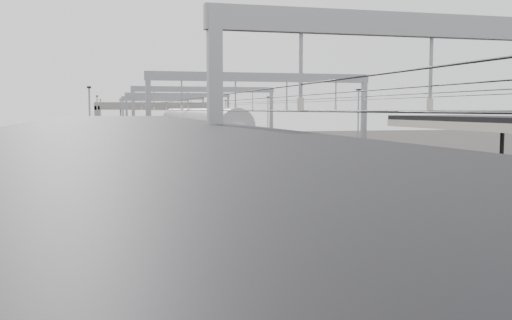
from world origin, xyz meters
TOP-DOWN VIEW (x-y plane):
  - platform_left at (-8.00, 45.00)m, footprint 4.00×120.00m
  - platform_right at (8.00, 45.00)m, footprint 4.00×120.00m
  - tracks at (0.00, 45.00)m, footprint 11.40×140.00m
  - overhead_line at (0.00, 51.62)m, footprint 13.00×140.00m
  - canopy_left at (-8.02, 2.99)m, footprint 4.40×30.00m
  - overbridge at (0.00, 100.00)m, footprint 22.00×2.20m
  - wall_left at (-11.20, 45.00)m, footprint 0.30×120.00m
  - wall_right at (11.20, 45.00)m, footprint 0.30×120.00m
  - train at (1.50, 56.60)m, footprint 2.87×52.27m
  - signal_green at (-5.20, 70.62)m, footprint 0.32×0.32m
  - signal_red_near at (3.20, 70.73)m, footprint 0.32×0.32m
  - signal_red_far at (5.40, 68.26)m, footprint 0.32×0.32m

SIDE VIEW (x-z plane):
  - tracks at x=0.00m, z-range -0.05..0.15m
  - platform_left at x=-8.00m, z-range 0.00..1.00m
  - platform_right at x=8.00m, z-range 0.00..1.00m
  - wall_left at x=-11.20m, z-range 0.00..3.20m
  - wall_right at x=11.20m, z-range 0.00..3.20m
  - train at x=1.50m, z-range -0.05..4.48m
  - signal_green at x=-5.20m, z-range 0.68..4.15m
  - signal_red_near at x=3.20m, z-range 0.68..4.15m
  - signal_red_far at x=5.40m, z-range 0.68..4.15m
  - canopy_left at x=-8.02m, z-range 2.97..7.21m
  - overbridge at x=0.00m, z-range 1.86..8.76m
  - overhead_line at x=0.00m, z-range 2.84..9.44m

